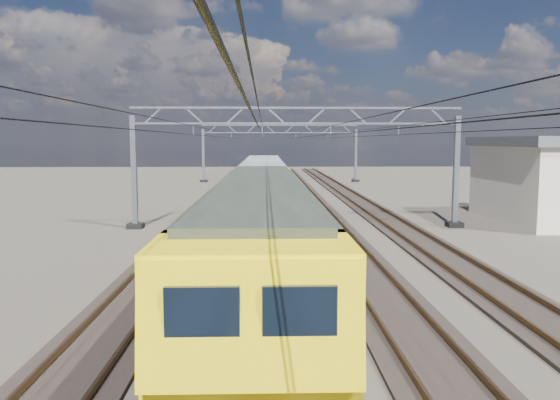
{
  "coord_description": "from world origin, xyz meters",
  "views": [
    {
      "loc": [
        -1.83,
        -28.04,
        5.15
      ],
      "look_at": [
        -1.15,
        -2.81,
        2.4
      ],
      "focal_mm": 35.0,
      "sensor_mm": 36.0,
      "label": 1
    }
  ],
  "objects_px": {
    "hopper_wagon_lead": "(263,188)",
    "catenary_gantry_far": "(280,151)",
    "locomotive": "(260,235)",
    "hopper_wagon_mid": "(263,174)",
    "catenary_gantry_mid": "(296,162)"
  },
  "relations": [
    {
      "from": "hopper_wagon_lead",
      "to": "catenary_gantry_far",
      "type": "bearing_deg",
      "value": 86.65
    },
    {
      "from": "locomotive",
      "to": "hopper_wagon_mid",
      "type": "bearing_deg",
      "value": 90.0
    },
    {
      "from": "catenary_gantry_far",
      "to": "catenary_gantry_mid",
      "type": "bearing_deg",
      "value": -90.0
    },
    {
      "from": "catenary_gantry_mid",
      "to": "locomotive",
      "type": "height_order",
      "value": "catenary_gantry_mid"
    },
    {
      "from": "catenary_gantry_mid",
      "to": "hopper_wagon_mid",
      "type": "height_order",
      "value": "catenary_gantry_mid"
    },
    {
      "from": "catenary_gantry_mid",
      "to": "hopper_wagon_lead",
      "type": "relative_size",
      "value": 1.53
    },
    {
      "from": "locomotive",
      "to": "hopper_wagon_lead",
      "type": "height_order",
      "value": "locomotive"
    },
    {
      "from": "catenary_gantry_far",
      "to": "hopper_wagon_lead",
      "type": "bearing_deg",
      "value": -93.35
    },
    {
      "from": "catenary_gantry_mid",
      "to": "hopper_wagon_mid",
      "type": "bearing_deg",
      "value": 97.13
    },
    {
      "from": "catenary_gantry_far",
      "to": "hopper_wagon_mid",
      "type": "height_order",
      "value": "catenary_gantry_far"
    },
    {
      "from": "hopper_wagon_lead",
      "to": "hopper_wagon_mid",
      "type": "bearing_deg",
      "value": 90.0
    },
    {
      "from": "catenary_gantry_far",
      "to": "hopper_wagon_lead",
      "type": "distance_m",
      "value": 34.31
    },
    {
      "from": "hopper_wagon_lead",
      "to": "hopper_wagon_mid",
      "type": "relative_size",
      "value": 1.0
    },
    {
      "from": "locomotive",
      "to": "hopper_wagon_mid",
      "type": "relative_size",
      "value": 1.62
    },
    {
      "from": "catenary_gantry_far",
      "to": "locomotive",
      "type": "height_order",
      "value": "catenary_gantry_far"
    }
  ]
}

